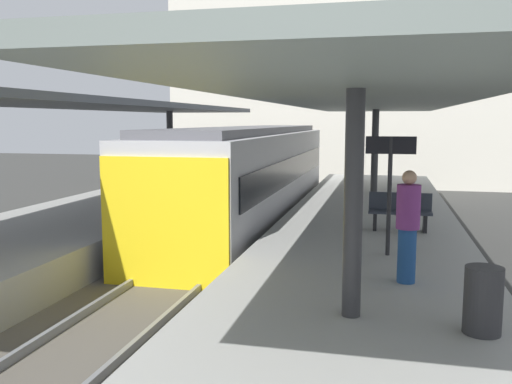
% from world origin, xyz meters
% --- Properties ---
extents(ground_plane, '(80.00, 80.00, 0.00)m').
position_xyz_m(ground_plane, '(0.00, 0.00, 0.00)').
color(ground_plane, '#383835').
extents(platform_left, '(4.40, 28.00, 1.00)m').
position_xyz_m(platform_left, '(-3.80, 0.00, 0.50)').
color(platform_left, '#9E9E99').
rests_on(platform_left, ground_plane).
extents(platform_right, '(4.40, 28.00, 1.00)m').
position_xyz_m(platform_right, '(3.80, 0.00, 0.50)').
color(platform_right, '#9E9E99').
rests_on(platform_right, ground_plane).
extents(track_ballast, '(3.20, 28.00, 0.20)m').
position_xyz_m(track_ballast, '(0.00, 0.00, 0.10)').
color(track_ballast, '#59544C').
rests_on(track_ballast, ground_plane).
extents(rail_near_side, '(0.08, 28.00, 0.14)m').
position_xyz_m(rail_near_side, '(-0.72, 0.00, 0.27)').
color(rail_near_side, slate).
rests_on(rail_near_side, track_ballast).
extents(rail_far_side, '(0.08, 28.00, 0.14)m').
position_xyz_m(rail_far_side, '(0.72, 0.00, 0.27)').
color(rail_far_side, slate).
rests_on(rail_far_side, track_ballast).
extents(commuter_train, '(2.78, 14.11, 3.10)m').
position_xyz_m(commuter_train, '(0.00, 5.05, 1.73)').
color(commuter_train, '#ADADB2').
rests_on(commuter_train, track_ballast).
extents(canopy_left, '(4.18, 21.00, 3.02)m').
position_xyz_m(canopy_left, '(-3.80, 1.40, 3.90)').
color(canopy_left, '#333335').
rests_on(canopy_left, platform_left).
extents(canopy_right, '(4.18, 21.00, 3.04)m').
position_xyz_m(canopy_right, '(3.80, 1.40, 3.93)').
color(canopy_right, '#333335').
rests_on(canopy_right, platform_right).
extents(platform_bench, '(1.40, 0.41, 0.86)m').
position_xyz_m(platform_bench, '(4.53, 0.95, 1.46)').
color(platform_bench, black).
rests_on(platform_bench, platform_right).
extents(platform_sign, '(0.90, 0.08, 2.21)m').
position_xyz_m(platform_sign, '(4.26, -1.50, 2.62)').
color(platform_sign, '#262628').
rests_on(platform_sign, platform_right).
extents(litter_bin, '(0.44, 0.44, 0.80)m').
position_xyz_m(litter_bin, '(5.34, -5.15, 1.40)').
color(litter_bin, '#2D2D30').
rests_on(litter_bin, platform_right).
extents(passenger_near_bench, '(0.36, 0.36, 1.71)m').
position_xyz_m(passenger_near_bench, '(-2.62, 4.18, 1.89)').
color(passenger_near_bench, navy).
rests_on(passenger_near_bench, platform_left).
extents(passenger_far_end, '(0.36, 0.36, 1.75)m').
position_xyz_m(passenger_far_end, '(4.54, -3.22, 1.91)').
color(passenger_far_end, navy).
rests_on(passenger_far_end, platform_right).
extents(station_building_backdrop, '(18.00, 6.00, 11.00)m').
position_xyz_m(station_building_backdrop, '(1.45, 20.00, 5.50)').
color(station_building_backdrop, beige).
rests_on(station_building_backdrop, ground_plane).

